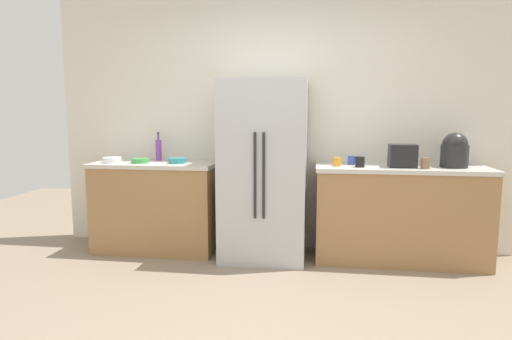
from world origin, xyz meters
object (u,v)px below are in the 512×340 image
at_px(cup_c, 425,163).
at_px(cup_d, 337,162).
at_px(refrigerator, 264,171).
at_px(bowl_c, 140,161).
at_px(cup_a, 360,162).
at_px(cup_b, 352,160).
at_px(bowl_a, 177,160).
at_px(bowl_b, 112,160).
at_px(rice_cooker, 455,151).
at_px(toaster, 403,156).
at_px(bottle_a, 159,150).

distance_m(cup_c, cup_d, 0.80).
relative_size(refrigerator, bowl_c, 10.02).
distance_m(cup_a, cup_b, 0.22).
bearing_deg(cup_a, bowl_a, 177.75).
bearing_deg(bowl_c, cup_b, 5.01).
bearing_deg(bowl_b, cup_a, -0.03).
bearing_deg(cup_d, bowl_b, -178.87).
height_order(refrigerator, cup_c, refrigerator).
relative_size(rice_cooker, cup_a, 3.30).
bearing_deg(cup_b, cup_d, -131.88).
relative_size(refrigerator, rice_cooker, 5.37).
relative_size(toaster, bowl_b, 1.30).
xyz_separation_m(refrigerator, cup_b, (0.85, 0.16, 0.10)).
xyz_separation_m(refrigerator, bowl_a, (-0.89, 0.02, 0.08)).
height_order(rice_cooker, cup_c, rice_cooker).
bearing_deg(cup_a, cup_c, -3.11).
bearing_deg(refrigerator, cup_a, -3.06).
xyz_separation_m(toaster, cup_b, (-0.45, 0.16, -0.07)).
xyz_separation_m(cup_c, bowl_c, (-2.77, 0.06, -0.03)).
bearing_deg(rice_cooker, cup_c, -153.26).
bearing_deg(cup_b, refrigerator, -169.12).
bearing_deg(cup_b, bottle_a, 178.27).
distance_m(bowl_a, bowl_c, 0.38).
height_order(refrigerator, bowl_b, refrigerator).
distance_m(rice_cooker, bottle_a, 2.95).
bearing_deg(cup_d, toaster, 0.33).
distance_m(refrigerator, bowl_a, 0.89).
bearing_deg(bottle_a, toaster, -5.19).
relative_size(cup_c, bowl_c, 0.59).
distance_m(bowl_b, bowl_c, 0.29).
distance_m(cup_b, bowl_a, 1.75).
distance_m(toaster, cup_b, 0.49).
distance_m(cup_b, cup_d, 0.22).
height_order(toaster, cup_c, toaster).
height_order(bottle_a, cup_d, bottle_a).
height_order(cup_a, cup_c, cup_c).
xyz_separation_m(refrigerator, bowl_b, (-1.56, -0.05, 0.08)).
height_order(refrigerator, cup_d, refrigerator).
bearing_deg(bowl_b, cup_d, 1.13).
relative_size(cup_b, bowl_a, 0.44).
bearing_deg(refrigerator, bowl_c, -179.00).
xyz_separation_m(bowl_a, bowl_b, (-0.67, -0.07, 0.00)).
height_order(bowl_a, bowl_c, bowl_a).
xyz_separation_m(cup_a, bowl_b, (-2.47, 0.00, -0.02)).
xyz_separation_m(rice_cooker, cup_b, (-0.93, 0.10, -0.12)).
xyz_separation_m(refrigerator, toaster, (1.31, 0.00, 0.16)).
bearing_deg(bowl_b, cup_b, 5.02).
bearing_deg(bowl_a, cup_c, -2.46).
xyz_separation_m(refrigerator, cup_d, (0.70, -0.00, 0.10)).
distance_m(cup_d, bowl_b, 2.26).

